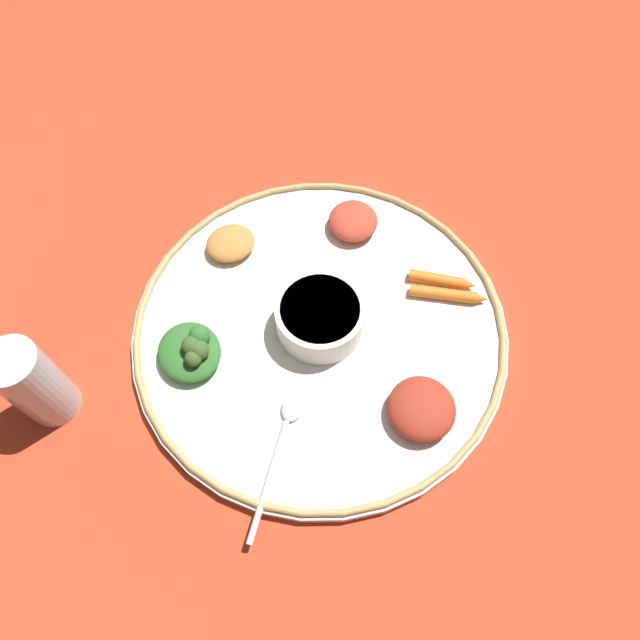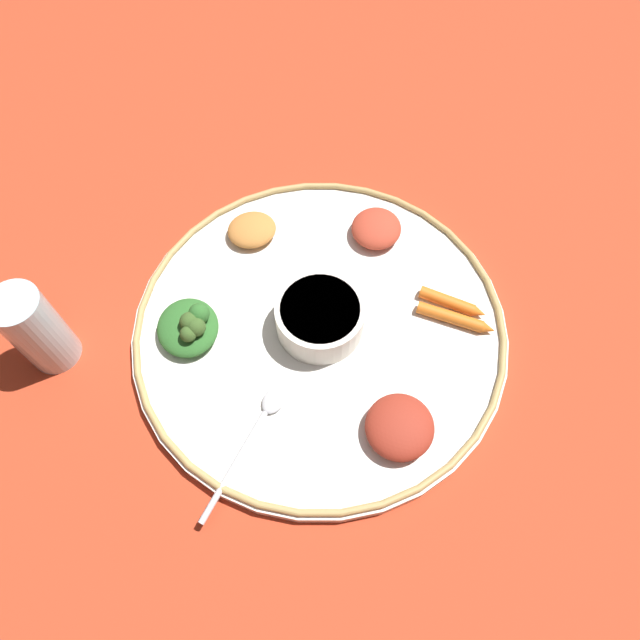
% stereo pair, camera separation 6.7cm
% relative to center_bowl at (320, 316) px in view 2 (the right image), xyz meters
% --- Properties ---
extents(ground_plane, '(2.40, 2.40, 0.00)m').
position_rel_center_bowl_xyz_m(ground_plane, '(0.00, 0.00, -0.04)').
color(ground_plane, '#B7381E').
extents(platter, '(0.45, 0.45, 0.01)m').
position_rel_center_bowl_xyz_m(platter, '(0.00, 0.00, -0.03)').
color(platter, white).
rests_on(platter, ground_plane).
extents(platter_rim, '(0.44, 0.44, 0.01)m').
position_rel_center_bowl_xyz_m(platter_rim, '(0.00, 0.00, -0.02)').
color(platter_rim, tan).
rests_on(platter_rim, platter).
extents(center_bowl, '(0.10, 0.10, 0.04)m').
position_rel_center_bowl_xyz_m(center_bowl, '(0.00, 0.00, 0.00)').
color(center_bowl, silver).
rests_on(center_bowl, platter).
extents(spoon, '(0.16, 0.02, 0.01)m').
position_rel_center_bowl_xyz_m(spoon, '(-0.15, -0.00, -0.02)').
color(spoon, silver).
rests_on(spoon, platter).
extents(greens_pile, '(0.11, 0.11, 0.04)m').
position_rel_center_bowl_xyz_m(greens_pile, '(-0.08, 0.13, -0.01)').
color(greens_pile, '#2D6628').
rests_on(greens_pile, platter).
extents(carrot_near_spoon, '(0.03, 0.10, 0.01)m').
position_rel_center_bowl_xyz_m(carrot_near_spoon, '(0.08, -0.14, -0.02)').
color(carrot_near_spoon, orange).
rests_on(carrot_near_spoon, platter).
extents(carrot_outer, '(0.02, 0.08, 0.01)m').
position_rel_center_bowl_xyz_m(carrot_outer, '(0.10, -0.13, -0.02)').
color(carrot_outer, orange).
rests_on(carrot_outer, platter).
extents(mound_berbere_red, '(0.07, 0.07, 0.03)m').
position_rel_center_bowl_xyz_m(mound_berbere_red, '(0.15, 0.00, -0.01)').
color(mound_berbere_red, '#B73D28').
rests_on(mound_berbere_red, platter).
extents(mound_beet, '(0.09, 0.08, 0.03)m').
position_rel_center_bowl_xyz_m(mound_beet, '(-0.07, -0.14, -0.01)').
color(mound_beet, maroon).
rests_on(mound_beet, platter).
extents(mound_squash, '(0.08, 0.08, 0.02)m').
position_rel_center_bowl_xyz_m(mound_squash, '(0.08, 0.14, -0.01)').
color(mound_squash, '#C67A38').
rests_on(mound_squash, platter).
extents(drinking_glass, '(0.06, 0.06, 0.12)m').
position_rel_center_bowl_xyz_m(drinking_glass, '(-0.17, 0.26, 0.01)').
color(drinking_glass, silver).
rests_on(drinking_glass, ground_plane).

